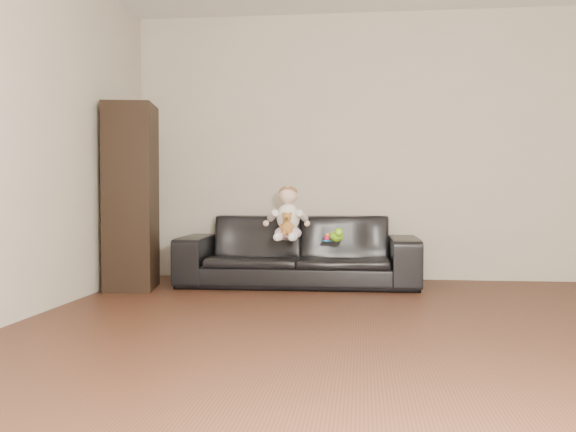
# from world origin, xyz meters

# --- Properties ---
(floor) EXTENTS (5.50, 5.50, 0.00)m
(floor) POSITION_xyz_m (0.00, 0.00, 0.00)
(floor) COLOR #432517
(floor) RESTS_ON ground
(wall_back) EXTENTS (5.00, 0.00, 5.00)m
(wall_back) POSITION_xyz_m (0.00, 2.75, 1.30)
(wall_back) COLOR #B6AC99
(wall_back) RESTS_ON ground
(sofa) EXTENTS (2.18, 0.88, 0.63)m
(sofa) POSITION_xyz_m (-0.84, 2.25, 0.32)
(sofa) COLOR black
(sofa) RESTS_ON floor
(cabinet) EXTENTS (0.49, 0.62, 1.62)m
(cabinet) POSITION_xyz_m (-2.28, 1.85, 0.81)
(cabinet) COLOR black
(cabinet) RESTS_ON floor
(shelf_item) EXTENTS (0.22, 0.28, 0.28)m
(shelf_item) POSITION_xyz_m (-2.26, 1.85, 1.17)
(shelf_item) COLOR silver
(shelf_item) RESTS_ON cabinet
(baby) EXTENTS (0.34, 0.42, 0.49)m
(baby) POSITION_xyz_m (-0.93, 2.13, 0.63)
(baby) COLOR #F5CED6
(baby) RESTS_ON sofa
(teddy_bear) EXTENTS (0.13, 0.13, 0.19)m
(teddy_bear) POSITION_xyz_m (-0.92, 1.98, 0.57)
(teddy_bear) COLOR #A36B2E
(teddy_bear) RESTS_ON sofa
(toy_green) EXTENTS (0.13, 0.15, 0.10)m
(toy_green) POSITION_xyz_m (-0.48, 1.99, 0.47)
(toy_green) COLOR #75C617
(toy_green) RESTS_ON sofa
(toy_rattle) EXTENTS (0.06, 0.06, 0.06)m
(toy_rattle) POSITION_xyz_m (-0.57, 2.06, 0.45)
(toy_rattle) COLOR #E81B49
(toy_rattle) RESTS_ON sofa
(toy_blue_disc) EXTENTS (0.09, 0.09, 0.01)m
(toy_blue_disc) POSITION_xyz_m (-0.57, 2.07, 0.42)
(toy_blue_disc) COLOR #1779BC
(toy_blue_disc) RESTS_ON sofa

